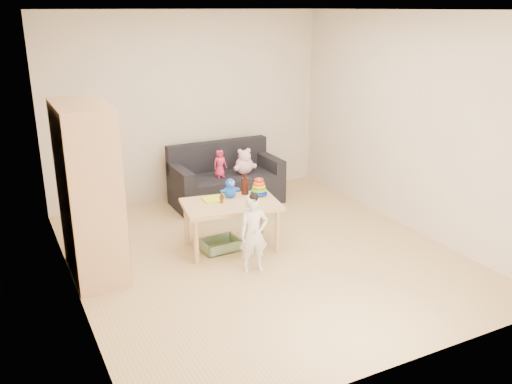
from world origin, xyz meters
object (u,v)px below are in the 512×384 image
sofa (227,189)px  play_table (231,226)px  wardrobe (89,192)px  toddler (254,235)px

sofa → play_table: (-0.57, -1.41, 0.07)m
wardrobe → play_table: wardrobe is taller
wardrobe → sofa: 2.54m
sofa → toddler: size_ratio=1.84×
sofa → toddler: 2.11m
play_table → toddler: 0.62m
wardrobe → toddler: wardrobe is taller
sofa → play_table: bearing=-112.0°
sofa → toddler: toddler is taller
wardrobe → toddler: bearing=-25.3°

